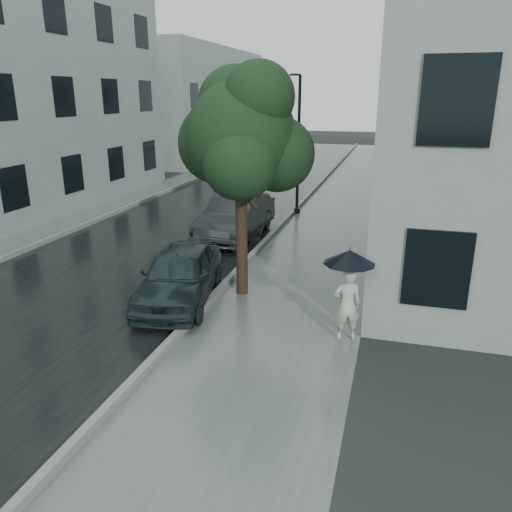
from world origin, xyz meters
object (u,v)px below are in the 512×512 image
(pedestrian, at_px, (347,304))
(street_tree, at_px, (242,135))
(lamp_post, at_px, (295,135))
(car_far, at_px, (236,216))
(car_near, at_px, (180,274))

(pedestrian, distance_m, street_tree, 4.51)
(pedestrian, relative_size, lamp_post, 0.27)
(lamp_post, height_order, car_far, lamp_post)
(street_tree, distance_m, lamp_post, 8.89)
(pedestrian, relative_size, car_far, 0.34)
(street_tree, relative_size, car_near, 1.40)
(lamp_post, bearing_deg, street_tree, -84.18)
(car_near, bearing_deg, street_tree, 27.28)
(car_far, bearing_deg, car_near, -83.30)
(pedestrian, xyz_separation_m, lamp_post, (-3.30, 10.72, 2.38))
(pedestrian, height_order, car_far, pedestrian)
(pedestrian, xyz_separation_m, car_near, (-3.99, 0.92, -0.09))
(lamp_post, distance_m, car_near, 10.13)
(street_tree, bearing_deg, pedestrian, -34.53)
(lamp_post, xyz_separation_m, car_near, (-0.69, -9.79, -2.48))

